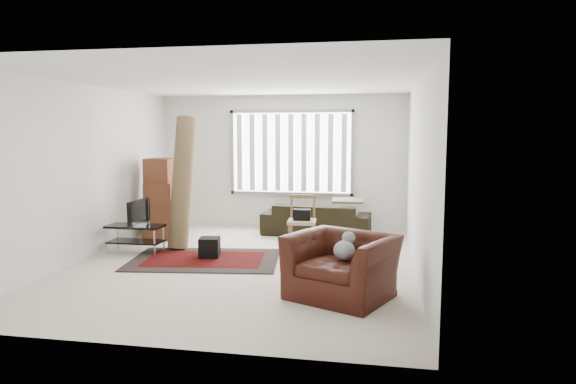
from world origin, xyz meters
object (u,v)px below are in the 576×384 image
(side_chair, at_px, (302,219))
(armchair, at_px, (342,261))
(tv_stand, at_px, (135,233))
(moving_boxes, at_px, (163,201))
(sofa, at_px, (316,214))

(side_chair, bearing_deg, armchair, -75.47)
(tv_stand, bearing_deg, side_chair, 19.35)
(tv_stand, bearing_deg, moving_boxes, 91.65)
(side_chair, bearing_deg, moving_boxes, 170.12)
(moving_boxes, bearing_deg, tv_stand, -88.35)
(moving_boxes, bearing_deg, side_chair, -5.58)
(moving_boxes, distance_m, side_chair, 2.68)
(moving_boxes, height_order, side_chair, moving_boxes)
(side_chair, bearing_deg, sofa, 79.88)
(sofa, bearing_deg, tv_stand, 39.28)
(tv_stand, relative_size, armchair, 0.62)
(sofa, bearing_deg, moving_boxes, 19.63)
(moving_boxes, bearing_deg, sofa, 16.69)
(moving_boxes, height_order, armchair, moving_boxes)
(tv_stand, xyz_separation_m, sofa, (2.73, 2.01, 0.06))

